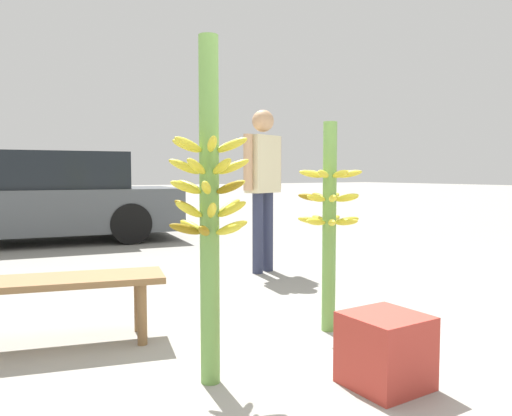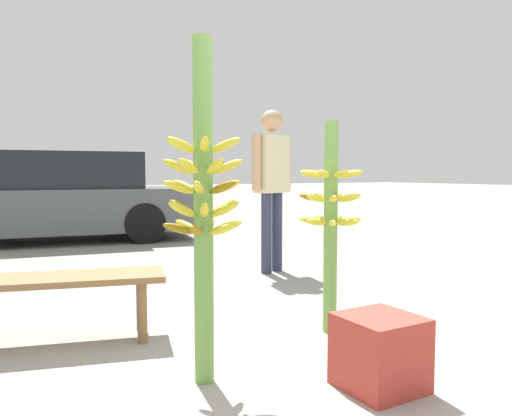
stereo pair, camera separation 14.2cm
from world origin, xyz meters
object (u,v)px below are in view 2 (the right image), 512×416
Objects in this scene: market_bench at (32,287)px; parked_car at (52,199)px; banana_stalk_left at (203,204)px; banana_stalk_center at (331,217)px; vendor_person at (272,175)px; produce_crate at (380,352)px.

market_bench is 0.36× the size of parked_car.
banana_stalk_left is 1.35m from market_bench.
banana_stalk_center is 0.81× the size of vendor_person.
banana_stalk_center is 1.07m from produce_crate.
banana_stalk_center is at bearing -161.40° from parked_car.
market_bench reaches higher than produce_crate.
banana_stalk_left is 1.24× the size of banana_stalk_center.
parked_car reaches higher than market_bench.
market_bench is 4.54× the size of produce_crate.
banana_stalk_left is at bearing 32.28° from vendor_person.
parked_car is 12.62× the size of produce_crate.
banana_stalk_center is 1.93m from market_bench.
vendor_person is 1.05× the size of market_bench.
banana_stalk_left is 4.76× the size of produce_crate.
market_bench is at bearing 132.65° from produce_crate.
vendor_person reaches higher than banana_stalk_center.
banana_stalk_center is (1.05, 0.32, -0.14)m from banana_stalk_left.
vendor_person is (0.71, 1.90, 0.27)m from banana_stalk_center.
vendor_person is 2.82m from market_bench.
market_bench is (-0.70, 1.02, -0.54)m from banana_stalk_left.
market_bench is at bearing -179.93° from parked_car.
vendor_person is 4.17m from parked_car.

